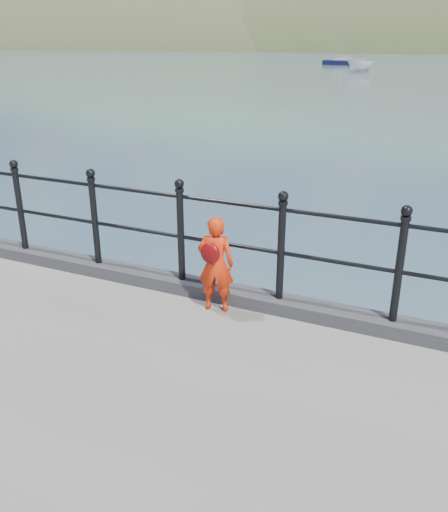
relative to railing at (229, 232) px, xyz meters
The scene contains 6 objects.
ground 1.83m from the railing, 90.00° to the left, with size 600.00×600.00×0.00m, color #2D4251.
kerb 0.75m from the railing, 140.53° to the right, with size 60.00×0.30×0.15m, color #28282B.
railing is the anchor object (origin of this frame).
child 0.39m from the railing, 97.82° to the right, with size 0.44×0.36×1.07m.
launch_white 63.74m from the railing, 100.29° to the left, with size 1.67×4.44×1.71m, color beige.
sailboat_left 83.68m from the railing, 102.50° to the left, with size 5.61×2.35×7.82m.
Camera 1 is at (2.27, -5.20, 3.77)m, focal length 38.00 mm.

